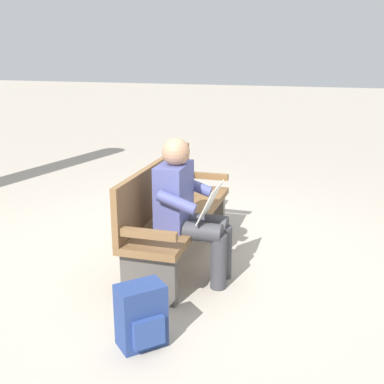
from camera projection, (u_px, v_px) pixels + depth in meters
The scene contains 4 objects.
ground_plane at pixel (181, 259), 4.49m from camera, with size 40.00×40.00×0.00m, color #A89E8E.
bench_near at pixel (173, 211), 4.37m from camera, with size 1.80×0.50×0.90m.
person_seated at pixel (187, 206), 3.95m from camera, with size 0.57×0.58×1.18m.
backpack at pixel (141, 316), 3.15m from camera, with size 0.35×0.35×0.42m.
Camera 1 is at (3.94, 1.21, 1.87)m, focal length 46.18 mm.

